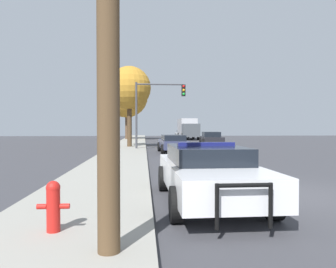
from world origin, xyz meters
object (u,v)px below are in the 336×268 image
object	(u,v)px
car_background_midblock	(173,143)
box_truck	(188,128)
traffic_light	(156,102)
tree_sidewalk_far	(126,96)
car_background_oncoming	(211,138)
fire_hydrant	(53,205)
police_car	(208,171)
tree_sidewalk_mid	(129,88)
car_background_distant	(182,134)

from	to	relation	value
car_background_midblock	box_truck	world-z (taller)	box_truck
box_truck	traffic_light	bearing A→B (deg)	75.78
tree_sidewalk_far	car_background_oncoming	bearing A→B (deg)	-56.45
traffic_light	car_background_oncoming	bearing A→B (deg)	45.99
car_background_oncoming	tree_sidewalk_far	bearing A→B (deg)	-52.64
car_background_midblock	tree_sidewalk_far	size ratio (longest dim) A/B	0.53
box_truck	fire_hydrant	bearing A→B (deg)	79.37
traffic_light	tree_sidewalk_far	size ratio (longest dim) A/B	0.59
police_car	tree_sidewalk_mid	world-z (taller)	tree_sidewalk_mid
traffic_light	car_background_distant	size ratio (longest dim) A/B	1.26
traffic_light	car_background_midblock	distance (m)	4.35
car_background_distant	tree_sidewalk_far	bearing A→B (deg)	-139.52
traffic_light	tree_sidewalk_mid	bearing A→B (deg)	131.38
tree_sidewalk_far	car_background_distant	bearing A→B (deg)	42.06
fire_hydrant	car_background_oncoming	world-z (taller)	car_background_oncoming
car_background_midblock	police_car	bearing A→B (deg)	-93.80
car_background_midblock	car_background_distant	bearing A→B (deg)	80.16
traffic_light	car_background_midblock	size ratio (longest dim) A/B	1.12
car_background_midblock	tree_sidewalk_far	xyz separation A→B (m)	(-4.35, 21.95, 5.21)
traffic_light	car_background_midblock	xyz separation A→B (m)	(1.04, -2.91, -3.07)
tree_sidewalk_mid	car_background_midblock	bearing A→B (deg)	-59.10
fire_hydrant	tree_sidewalk_mid	bearing A→B (deg)	89.40
car_background_midblock	box_truck	distance (m)	23.91
tree_sidewalk_far	fire_hydrant	bearing A→B (deg)	-88.69
car_background_oncoming	car_background_distant	size ratio (longest dim) A/B	1.12
box_truck	tree_sidewalk_far	bearing A→B (deg)	10.48
car_background_midblock	car_background_distant	size ratio (longest dim) A/B	1.13
car_background_midblock	car_background_oncoming	world-z (taller)	car_background_oncoming
fire_hydrant	traffic_light	xyz separation A→B (m)	(2.42, 20.05, 3.19)
car_background_distant	tree_sidewalk_far	world-z (taller)	tree_sidewalk_far
police_car	fire_hydrant	xyz separation A→B (m)	(-2.98, -2.40, -0.17)
car_background_oncoming	box_truck	bearing A→B (deg)	-85.10
car_background_oncoming	tree_sidewalk_mid	xyz separation A→B (m)	(-7.71, -3.24, 4.36)
fire_hydrant	car_background_oncoming	size ratio (longest dim) A/B	0.18
tree_sidewalk_far	traffic_light	bearing A→B (deg)	-80.14
tree_sidewalk_far	box_truck	bearing A→B (deg)	10.44
fire_hydrant	traffic_light	size ratio (longest dim) A/B	0.16
car_background_distant	box_truck	distance (m)	6.11
car_background_distant	fire_hydrant	bearing A→B (deg)	-100.76
car_background_midblock	tree_sidewalk_far	distance (m)	22.97
traffic_light	car_background_distant	distance (m)	27.32
box_truck	tree_sidewalk_mid	distance (m)	19.91
car_background_oncoming	tree_sidewalk_far	xyz separation A→B (m)	(-8.84, 13.32, 5.20)
fire_hydrant	car_background_midblock	xyz separation A→B (m)	(3.46, 17.14, 0.12)
police_car	car_background_oncoming	bearing A→B (deg)	-103.14
fire_hydrant	box_truck	bearing A→B (deg)	79.34
car_background_oncoming	tree_sidewalk_mid	bearing A→B (deg)	26.63
car_background_oncoming	traffic_light	bearing A→B (deg)	49.79
traffic_light	box_truck	bearing A→B (deg)	75.74
police_car	traffic_light	xyz separation A→B (m)	(-0.57, 17.65, 3.01)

